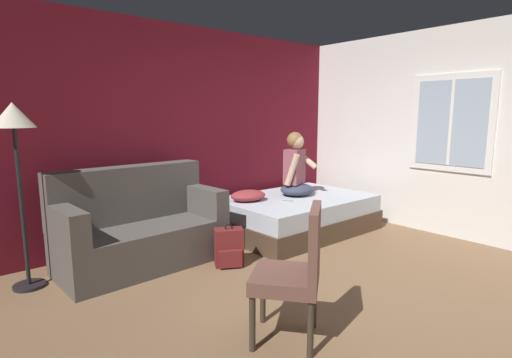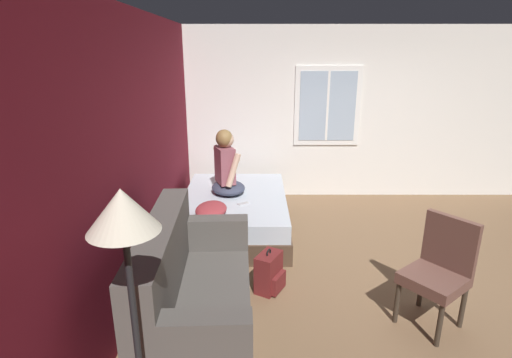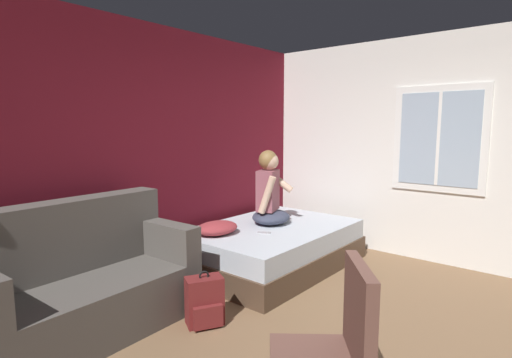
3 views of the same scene
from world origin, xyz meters
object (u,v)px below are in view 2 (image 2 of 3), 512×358
Objects in this scene: cell_phone at (243,204)px; person_seated at (227,168)px; backpack at (269,273)px; side_chair at (439,269)px; bed at (235,213)px; throw_pillow at (211,210)px; couch at (192,296)px; floor_lamp at (126,240)px.

person_seated is at bearing 179.99° from cell_phone.
side_chair is at bearing -108.80° from backpack.
bed is at bearing 171.79° from cell_phone.
person_seated reaches higher than side_chair.
person_seated is at bearing -10.10° from throw_pillow.
couch reaches higher than bed.
floor_lamp is at bearing 173.73° from bed.
couch is 3.61× the size of throw_pillow.
floor_lamp reaches higher than person_seated.
side_chair is 1.12× the size of person_seated.
person_seated is (2.24, -0.14, 0.44)m from couch.
cell_phone is (1.85, -0.36, 0.09)m from couch.
backpack is 0.27× the size of floor_lamp.
throw_pillow is at bearing 58.37° from side_chair.
side_chair is (-1.96, -1.87, 0.30)m from bed.
floor_lamp is (-3.21, 0.35, 1.19)m from bed.
person_seated is (2.04, 1.97, 0.30)m from side_chair.
person_seated reaches higher than throw_pillow.
cell_phone reaches higher than backpack.
floor_lamp is (-3.30, 0.25, 0.59)m from person_seated.
backpack is (0.49, 1.44, -0.34)m from side_chair.
side_chair reaches higher than bed.
couch is 2.12m from side_chair.
couch is 1.89m from cell_phone.
couch is at bearing -41.55° from cell_phone.
throw_pillow is at bearing -2.59° from floor_lamp.
person_seated reaches higher than couch.
throw_pillow is at bearing 169.90° from person_seated.
couch is 1.48m from floor_lamp.
bed is 0.41m from cell_phone.
couch is at bearing 176.55° from person_seated.
bed is 1.20× the size of floor_lamp.
throw_pillow is 2.70m from floor_lamp.
backpack is at bearing -163.87° from bed.
cell_phone is at bearing -149.59° from person_seated.
cell_phone is at bearing -11.13° from couch.
cell_phone reaches higher than bed.
floor_lamp is at bearing 177.41° from throw_pillow.
person_seated is (0.09, 0.10, 0.60)m from bed.
person_seated is 1.82× the size of throw_pillow.
throw_pillow reaches higher than backpack.
bed is 2.72m from side_chair.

